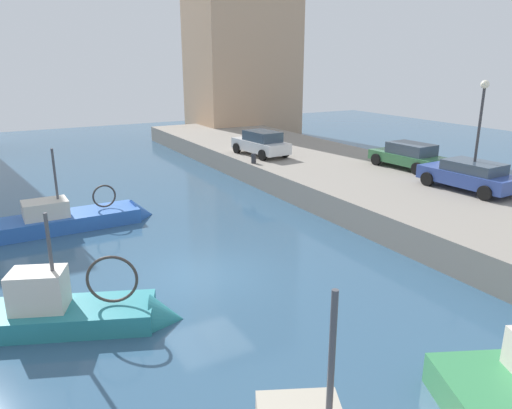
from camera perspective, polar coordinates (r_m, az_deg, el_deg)
The scene contains 10 objects.
water_surface at distance 16.29m, azimuth -5.96°, elevation -8.28°, with size 80.00×80.00×0.00m, color #335675.
quay_wall at distance 22.82m, azimuth 21.51°, elevation -0.39°, with size 9.00×56.00×1.20m, color gray.
fishing_boat_teal at distance 14.15m, azimuth -20.06°, elevation -12.64°, with size 5.58×3.47×3.92m.
fishing_boat_blue at distance 22.07m, azimuth -20.43°, elevation -2.16°, with size 6.72×2.06×4.24m.
parked_car_white at distance 29.74m, azimuth 0.60°, elevation 7.25°, with size 2.20×4.23×1.51m.
parked_car_blue at distance 23.69m, azimuth 23.84°, elevation 3.19°, with size 2.18×4.40×1.33m.
parked_car_green at distance 27.44m, azimuth 17.54°, elevation 5.55°, with size 2.12×4.26×1.37m.
mooring_bollard_mid at distance 27.53m, azimuth -0.28°, elevation 5.45°, with size 0.28×0.28×0.55m, color #2D2D33.
quay_streetlamp at distance 23.26m, azimuth 24.94°, elevation 9.26°, with size 0.36×0.36×4.83m.
waterfront_building_west at distance 46.59m, azimuth -1.71°, elevation 22.28°, with size 9.41×7.08×22.69m.
Camera 1 is at (-5.70, -13.63, 6.87)m, focal length 33.94 mm.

